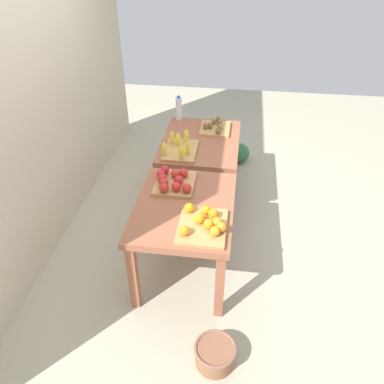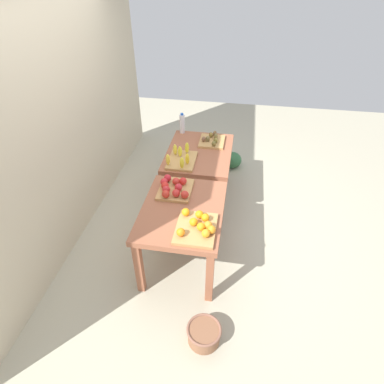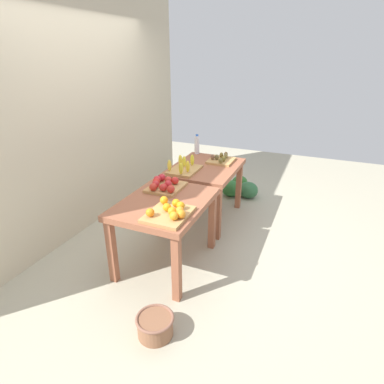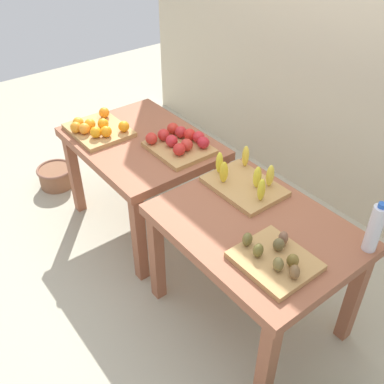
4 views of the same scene
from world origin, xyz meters
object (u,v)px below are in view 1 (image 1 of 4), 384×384
Objects in this scene: display_table_right at (200,149)px; wicker_basket at (215,354)px; apple_bin at (173,181)px; watermelon_pile at (226,150)px; kiwi_bin at (215,128)px; display_table_left at (185,215)px; banana_crate at (180,148)px; water_bottle at (179,109)px; orange_bin at (204,224)px.

display_table_right is 2.10m from wicker_basket.
display_table_right is 2.50× the size of apple_bin.
apple_bin is at bearing 167.68° from watermelon_pile.
apple_bin is at bearing 166.48° from kiwi_bin.
kiwi_bin is at bearing -5.39° from display_table_left.
banana_crate reaches higher than display_table_right.
banana_crate is at bearing -169.89° from water_bottle.
orange_bin is 1.44× the size of wicker_basket.
display_table_left is at bearing 173.06° from watermelon_pile.
display_table_left is 2.36× the size of orange_bin.
orange_bin reaches higher than kiwi_bin.
display_table_left is at bearing 21.63° from wicker_basket.
water_bottle is at bearing 33.27° from display_table_right.
kiwi_bin is at bearing -13.52° from apple_bin.
watermelon_pile is at bearing -6.94° from display_table_left.
kiwi_bin is at bearing 5.59° from wicker_basket.
banana_crate is 0.77× the size of watermelon_pile.
water_bottle is at bearing 14.98° from orange_bin.
banana_crate is at bearing 148.03° from display_table_right.
watermelon_pile is 2.90m from wicker_basket.
watermelon_pile reaches higher than wicker_basket.
watermelon_pile is at bearing 2.08° from wicker_basket.
display_table_right is 1.83× the size of watermelon_pile.
display_table_right is at bearing -31.97° from banana_crate.
banana_crate is 0.76m from water_bottle.
kiwi_bin is (1.11, -0.27, -0.02)m from apple_bin.
kiwi_bin is (0.53, -0.30, -0.01)m from banana_crate.
kiwi_bin is at bearing -27.24° from display_table_right.
display_table_right is at bearing -9.11° from apple_bin.
orange_bin reaches higher than wicker_basket.
display_table_left is at bearing 174.61° from kiwi_bin.
watermelon_pile is at bearing -1.43° from orange_bin.
apple_bin is 1.36× the size of wicker_basket.
wicker_basket is (-2.89, -0.11, -0.03)m from watermelon_pile.
banana_crate is 1.22× the size of kiwi_bin.
display_table_right is at bearing 0.00° from display_table_left.
watermelon_pile is 1.86× the size of wicker_basket.
water_bottle is at bearing 127.66° from watermelon_pile.
banana_crate reaches higher than watermelon_pile.
banana_crate is (0.84, 0.17, 0.15)m from display_table_left.
orange_bin is 0.61m from apple_bin.
orange_bin is 0.93m from wicker_basket.
display_table_right is 0.36m from banana_crate.
orange_bin is at bearing -177.94° from kiwi_bin.
display_table_right is at bearing 7.76° from orange_bin.
apple_bin is 1.34m from water_bottle.
banana_crate is at bearing 11.62° from display_table_left.
display_table_right reaches higher than watermelon_pile.
water_bottle is (1.85, 0.49, 0.09)m from orange_bin.
display_table_right is 0.61m from water_bottle.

